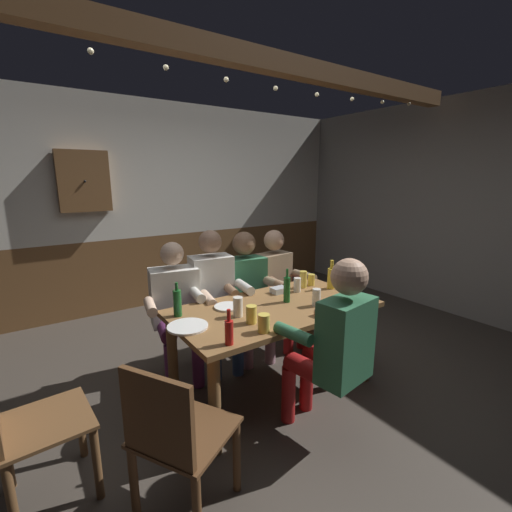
% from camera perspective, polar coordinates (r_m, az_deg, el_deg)
% --- Properties ---
extents(ground_plane, '(6.96, 6.96, 0.00)m').
position_cam_1_polar(ground_plane, '(3.23, 1.35, -19.61)').
color(ground_plane, '#423A33').
extents(back_wall_upper, '(5.80, 0.12, 1.74)m').
position_cam_1_polar(back_wall_upper, '(4.95, -15.95, 13.38)').
color(back_wall_upper, silver).
extents(back_wall_wainscot, '(5.80, 0.12, 0.95)m').
position_cam_1_polar(back_wall_wainscot, '(5.10, -15.03, -1.91)').
color(back_wall_wainscot, brown).
rests_on(back_wall_wainscot, ground_plane).
extents(side_wall_concrete, '(0.12, 4.82, 2.70)m').
position_cam_1_polar(side_wall_concrete, '(5.08, 29.92, 6.77)').
color(side_wall_concrete, gray).
rests_on(side_wall_concrete, ground_plane).
extents(ceiling_beam, '(5.22, 0.14, 0.16)m').
position_cam_1_polar(ceiling_beam, '(3.05, -1.27, 29.69)').
color(ceiling_beam, brown).
extents(dining_table, '(1.62, 0.86, 0.73)m').
position_cam_1_polar(dining_table, '(2.84, 3.00, -10.17)').
color(dining_table, brown).
rests_on(dining_table, ground_plane).
extents(person_0, '(0.59, 0.60, 1.19)m').
position_cam_1_polar(person_0, '(3.12, -12.92, -7.60)').
color(person_0, silver).
rests_on(person_0, ground_plane).
extents(person_1, '(0.55, 0.58, 1.26)m').
position_cam_1_polar(person_1, '(3.24, -6.85, -5.97)').
color(person_1, silver).
rests_on(person_1, ground_plane).
extents(person_2, '(0.59, 0.58, 1.21)m').
position_cam_1_polar(person_2, '(3.42, -1.44, -5.18)').
color(person_2, '#33724C').
rests_on(person_2, ground_plane).
extents(person_3, '(0.52, 0.53, 1.20)m').
position_cam_1_polar(person_3, '(3.64, 3.71, -4.33)').
color(person_3, '#997F60').
rests_on(person_3, ground_plane).
extents(person_4, '(0.54, 0.57, 1.25)m').
position_cam_1_polar(person_4, '(2.37, 12.68, -13.52)').
color(person_4, '#33724C').
rests_on(person_4, ground_plane).
extents(chair_empty_near_right, '(0.60, 0.60, 0.88)m').
position_cam_1_polar(chair_empty_near_right, '(1.97, -12.97, -26.94)').
color(chair_empty_near_right, brown).
rests_on(chair_empty_near_right, ground_plane).
extents(chair_empty_near_left, '(0.47, 0.47, 0.88)m').
position_cam_1_polar(chair_empty_near_left, '(2.33, -33.34, -21.96)').
color(chair_empty_near_left, brown).
rests_on(chair_empty_near_left, ground_plane).
extents(condiment_caddy, '(0.14, 0.10, 0.05)m').
position_cam_1_polar(condiment_caddy, '(3.11, 3.77, -5.56)').
color(condiment_caddy, '#B2B7BC').
rests_on(condiment_caddy, dining_table).
extents(plate_0, '(0.28, 0.28, 0.01)m').
position_cam_1_polar(plate_0, '(2.47, -11.09, -11.22)').
color(plate_0, white).
rests_on(plate_0, dining_table).
extents(plate_1, '(0.21, 0.21, 0.01)m').
position_cam_1_polar(plate_1, '(2.77, -4.67, -8.24)').
color(plate_1, white).
rests_on(plate_1, dining_table).
extents(bottle_0, '(0.05, 0.05, 0.23)m').
position_cam_1_polar(bottle_0, '(2.17, -4.43, -12.12)').
color(bottle_0, red).
rests_on(bottle_0, dining_table).
extents(bottle_1, '(0.05, 0.05, 0.28)m').
position_cam_1_polar(bottle_1, '(2.86, 5.06, -5.39)').
color(bottle_1, '#195923').
rests_on(bottle_1, dining_table).
extents(bottle_2, '(0.06, 0.06, 0.26)m').
position_cam_1_polar(bottle_2, '(2.64, -12.71, -7.43)').
color(bottle_2, '#195923').
rests_on(bottle_2, dining_table).
extents(bottle_3, '(0.07, 0.07, 0.27)m').
position_cam_1_polar(bottle_3, '(3.27, 12.18, -3.45)').
color(bottle_3, gold).
rests_on(bottle_3, dining_table).
extents(pint_glass_0, '(0.07, 0.07, 0.14)m').
position_cam_1_polar(pint_glass_0, '(3.14, 16.20, -5.01)').
color(pint_glass_0, '#E5C64C').
rests_on(pint_glass_0, dining_table).
extents(pint_glass_1, '(0.07, 0.07, 0.11)m').
position_cam_1_polar(pint_glass_1, '(3.34, 9.01, -3.85)').
color(pint_glass_1, '#E5C64C').
rests_on(pint_glass_1, dining_table).
extents(pint_glass_2, '(0.08, 0.08, 0.12)m').
position_cam_1_polar(pint_glass_2, '(2.34, 1.28, -10.90)').
color(pint_glass_2, '#E5C64C').
rests_on(pint_glass_2, dining_table).
extents(pint_glass_3, '(0.06, 0.06, 0.13)m').
position_cam_1_polar(pint_glass_3, '(3.14, 6.75, -4.69)').
color(pint_glass_3, white).
rests_on(pint_glass_3, dining_table).
extents(pint_glass_4, '(0.07, 0.07, 0.15)m').
position_cam_1_polar(pint_glass_4, '(2.58, -2.96, -8.28)').
color(pint_glass_4, white).
rests_on(pint_glass_4, dining_table).
extents(pint_glass_5, '(0.08, 0.08, 0.13)m').
position_cam_1_polar(pint_glass_5, '(2.84, 14.47, -6.94)').
color(pint_glass_5, '#E5C64C').
rests_on(pint_glass_5, dining_table).
extents(pint_glass_6, '(0.07, 0.07, 0.16)m').
position_cam_1_polar(pint_glass_6, '(3.26, 7.70, -3.80)').
color(pint_glass_6, '#E5C64C').
rests_on(pint_glass_6, dining_table).
extents(pint_glass_7, '(0.07, 0.07, 0.14)m').
position_cam_1_polar(pint_glass_7, '(2.82, 9.83, -6.68)').
color(pint_glass_7, white).
rests_on(pint_glass_7, dining_table).
extents(pint_glass_8, '(0.08, 0.08, 0.13)m').
position_cam_1_polar(pint_glass_8, '(2.47, -0.75, -9.51)').
color(pint_glass_8, '#E5C64C').
rests_on(pint_glass_8, dining_table).
extents(wall_dart_cabinet, '(0.56, 0.15, 0.70)m').
position_cam_1_polar(wall_dart_cabinet, '(4.60, -26.28, 10.89)').
color(wall_dart_cabinet, brown).
extents(string_lights, '(4.10, 0.04, 0.11)m').
position_cam_1_polar(string_lights, '(2.97, -0.66, 26.84)').
color(string_lights, '#F9EAB2').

